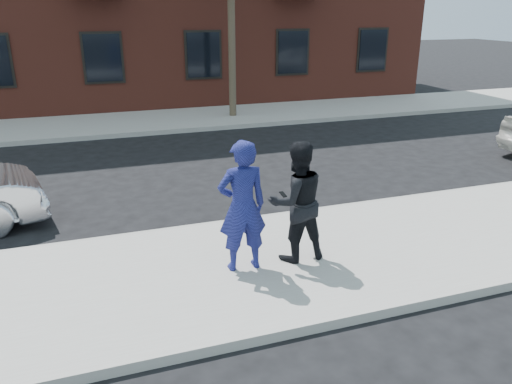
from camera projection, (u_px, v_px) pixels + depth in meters
name	position (u px, v px, depth m)	size (l,w,h in m)	color
ground	(155.00, 281.00, 7.67)	(100.00, 100.00, 0.00)	black
near_sidewalk	(157.00, 285.00, 7.42)	(50.00, 3.50, 0.15)	#97948F
near_curb	(142.00, 236.00, 9.02)	(50.00, 0.10, 0.15)	#999691
far_sidewalk	(109.00, 124.00, 17.62)	(50.00, 3.50, 0.15)	#97948F
far_curb	(112.00, 136.00, 16.02)	(50.00, 0.10, 0.15)	#999691
man_hoodie	(242.00, 206.00, 7.42)	(0.75, 0.53, 2.04)	navy
man_peacoat	(296.00, 202.00, 7.75)	(0.96, 0.76, 1.94)	black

